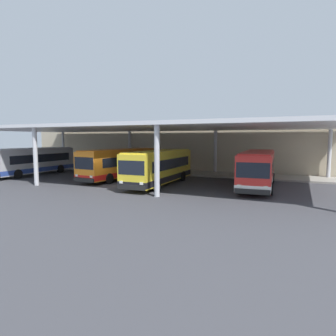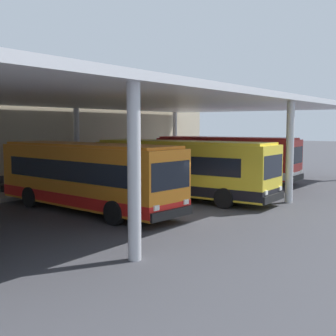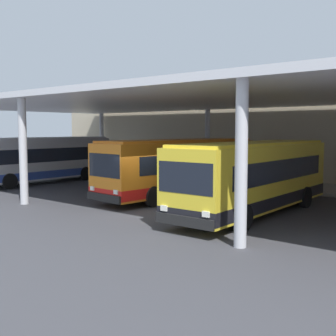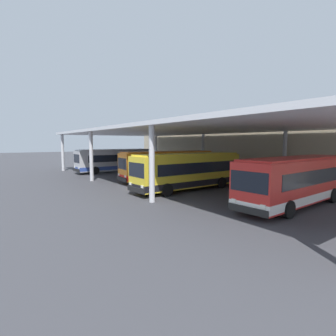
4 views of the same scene
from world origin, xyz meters
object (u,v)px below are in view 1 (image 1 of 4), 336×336
bus_far_bay (258,169)px  bench_waiting (152,166)px  bus_nearest_bay (34,161)px  bus_middle_bay (160,167)px  bus_second_bay (120,163)px  trash_bin (134,165)px

bus_far_bay → bench_waiting: size_ratio=5.92×
bus_nearest_bay → bus_middle_bay: bearing=-1.3°
bus_far_bay → bus_second_bay: bearing=-178.6°
bus_nearest_bay → trash_bin: bearing=47.6°
bus_nearest_bay → bus_second_bay: same height
bus_nearest_bay → bench_waiting: bearing=38.5°
bus_second_bay → trash_bin: bearing=111.5°
bus_second_bay → bench_waiting: bearing=91.7°
bus_second_bay → bus_middle_bay: 5.73m
bus_second_bay → trash_bin: size_ratio=10.91×
bus_nearest_bay → bench_waiting: bus_nearest_bay is taller
bench_waiting → trash_bin: (-2.82, 0.21, 0.01)m
bus_middle_bay → bus_far_bay: same height
bus_far_bay → trash_bin: bus_far_bay is taller
bus_second_bay → bus_far_bay: bearing=1.4°
bus_middle_bay → bench_waiting: size_ratio=5.88×
bus_nearest_bay → bus_far_bay: size_ratio=0.99×
bench_waiting → trash_bin: size_ratio=1.84×
bus_nearest_bay → trash_bin: 12.22m
bench_waiting → trash_bin: trash_bin is taller
bus_middle_bay → bench_waiting: 10.83m
bus_middle_bay → trash_bin: size_ratio=10.80×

